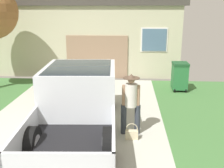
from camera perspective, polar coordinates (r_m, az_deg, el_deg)
pickup_truck at (r=7.53m, az=-6.81°, el=-3.40°), size 2.33×5.52×1.70m
person_with_hat at (r=7.00m, az=4.02°, el=-3.56°), size 0.51×0.43×1.64m
handbag at (r=7.00m, az=4.21°, el=-10.50°), size 0.32×0.14×0.43m
house_with_garage at (r=15.45m, az=-7.05°, el=11.86°), size 10.89×5.60×4.35m
wheeled_trash_bin at (r=11.16m, az=14.16°, el=1.75°), size 0.60×0.72×1.15m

